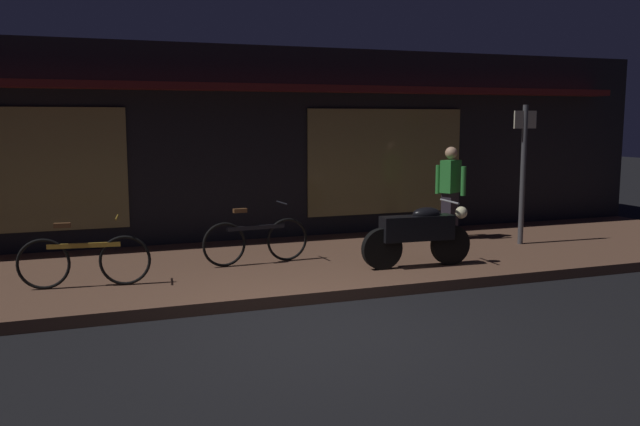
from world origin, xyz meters
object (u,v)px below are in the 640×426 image
(person_bystander, at_px, (450,191))
(bicycle_extra, at_px, (84,260))
(sign_post, at_px, (523,166))
(bicycle_parked, at_px, (256,240))
(motorcycle, at_px, (419,233))

(person_bystander, bearing_deg, bicycle_extra, -166.82)
(person_bystander, relative_size, sign_post, 0.70)
(bicycle_parked, bearing_deg, sign_post, -0.21)
(bicycle_extra, height_order, sign_post, sign_post)
(bicycle_parked, xyz_separation_m, bicycle_extra, (-2.45, -0.63, 0.00))
(motorcycle, xyz_separation_m, bicycle_parked, (-2.19, 1.04, -0.14))
(bicycle_parked, relative_size, sign_post, 0.69)
(motorcycle, bearing_deg, bicycle_extra, 175.02)
(bicycle_extra, distance_m, person_bystander, 6.48)
(bicycle_parked, distance_m, bicycle_extra, 2.53)
(person_bystander, height_order, sign_post, sign_post)
(bicycle_parked, xyz_separation_m, sign_post, (4.75, -0.02, 1.00))
(bicycle_parked, distance_m, sign_post, 4.85)
(bicycle_extra, bearing_deg, sign_post, 4.90)
(person_bystander, xyz_separation_m, sign_post, (0.91, -0.86, 0.48))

